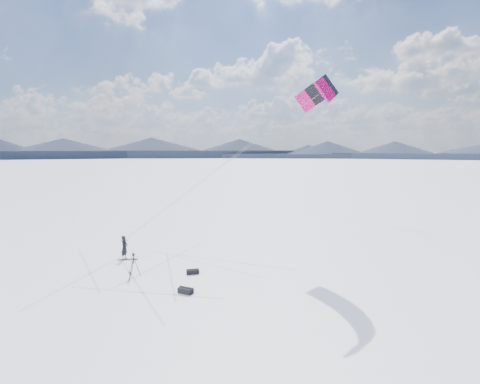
% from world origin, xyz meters
% --- Properties ---
extents(ground, '(1800.00, 1800.00, 0.00)m').
position_xyz_m(ground, '(0.00, 0.00, 0.00)').
color(ground, white).
extents(horizon_hills, '(704.00, 704.00, 8.50)m').
position_xyz_m(horizon_hills, '(-0.00, -0.00, 3.42)').
color(horizon_hills, black).
rests_on(horizon_hills, ground).
extents(snow_tracks, '(17.62, 14.39, 0.01)m').
position_xyz_m(snow_tracks, '(-0.56, -0.72, 0.00)').
color(snow_tracks, '#A9BBD3').
rests_on(snow_tracks, ground).
extents(snowkiter, '(0.43, 0.62, 1.63)m').
position_xyz_m(snowkiter, '(-2.54, 3.05, 0.00)').
color(snowkiter, black).
rests_on(snowkiter, ground).
extents(snowboard, '(1.34, 0.55, 0.04)m').
position_xyz_m(snowboard, '(-2.28, 2.94, 0.02)').
color(snowboard, maroon).
rests_on(snowboard, ground).
extents(tripod, '(0.71, 0.72, 1.42)m').
position_xyz_m(tripod, '(-0.38, -0.45, 0.92)').
color(tripod, black).
rests_on(tripod, ground).
extents(gear_bag_a, '(0.82, 0.62, 0.33)m').
position_xyz_m(gear_bag_a, '(2.92, 0.56, 0.15)').
color(gear_bag_a, black).
rests_on(gear_bag_a, ground).
extents(gear_bag_b, '(0.86, 0.60, 0.36)m').
position_xyz_m(gear_bag_b, '(3.39, -2.65, 0.16)').
color(gear_bag_b, black).
rests_on(gear_bag_b, ground).
extents(power_kite, '(14.41, 6.66, 11.05)m').
position_xyz_m(power_kite, '(10.52, 5.58, 11.38)').
color(power_kite, '#C2085D').
rests_on(power_kite, ground).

